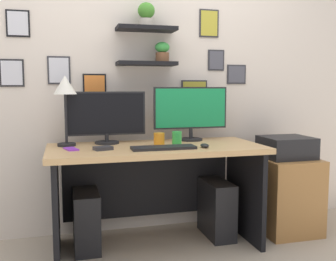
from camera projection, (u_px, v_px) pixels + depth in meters
name	position (u px, v px, depth m)	size (l,w,h in m)	color
ground_plane	(157.00, 246.00, 2.87)	(8.00, 8.00, 0.00)	tan
back_wall_assembly	(144.00, 64.00, 3.14)	(4.40, 0.24, 2.70)	beige
desk	(155.00, 173.00, 2.86)	(1.53, 0.68, 0.75)	tan
monitor_left	(106.00, 116.00, 2.89)	(0.59, 0.18, 0.39)	black
monitor_right	(191.00, 111.00, 3.05)	(0.60, 0.18, 0.42)	black
keyboard	(163.00, 148.00, 2.64)	(0.44, 0.14, 0.02)	black
computer_mouse	(205.00, 146.00, 2.70)	(0.06, 0.09, 0.03)	black
desk_lamp	(65.00, 91.00, 2.74)	(0.16, 0.16, 0.50)	black
cell_phone	(71.00, 149.00, 2.62)	(0.07, 0.14, 0.01)	purple
coffee_mug	(159.00, 139.00, 2.83)	(0.08, 0.08, 0.09)	orange
pen_cup	(177.00, 138.00, 2.82)	(0.07, 0.07, 0.10)	green
scissors_tray	(103.00, 148.00, 2.60)	(0.12, 0.08, 0.02)	#2D2D33
drawer_cabinet	(285.00, 194.00, 3.16)	(0.44, 0.50, 0.61)	#9E6B38
printer	(286.00, 147.00, 3.11)	(0.38, 0.34, 0.17)	black
computer_tower_left	(86.00, 220.00, 2.81)	(0.18, 0.40, 0.42)	black
computer_tower_right	(217.00, 209.00, 3.05)	(0.18, 0.40, 0.44)	black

